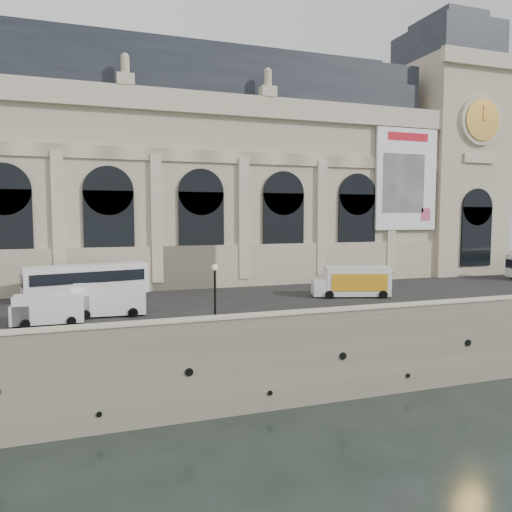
{
  "coord_description": "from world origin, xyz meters",
  "views": [
    {
      "loc": [
        -16.72,
        -33.35,
        14.46
      ],
      "look_at": [
        2.59,
        22.0,
        9.59
      ],
      "focal_mm": 35.0,
      "sensor_mm": 36.0,
      "label": 1
    }
  ],
  "objects_px": {
    "van_c": "(105,300)",
    "box_truck": "(353,282)",
    "van_b": "(45,309)",
    "bus_left": "(87,280)",
    "lamp_right": "(215,296)"
  },
  "relations": [
    {
      "from": "van_b",
      "to": "lamp_right",
      "type": "bearing_deg",
      "value": -22.84
    },
    {
      "from": "van_b",
      "to": "van_c",
      "type": "distance_m",
      "value": 4.86
    },
    {
      "from": "van_b",
      "to": "van_c",
      "type": "xyz_separation_m",
      "value": [
        4.52,
        1.78,
        0.19
      ]
    },
    {
      "from": "van_c",
      "to": "box_truck",
      "type": "distance_m",
      "value": 24.52
    },
    {
      "from": "bus_left",
      "to": "van_b",
      "type": "xyz_separation_m",
      "value": [
        -3.21,
        -10.93,
        -0.78
      ]
    },
    {
      "from": "van_c",
      "to": "box_truck",
      "type": "xyz_separation_m",
      "value": [
        24.45,
        1.81,
        0.2
      ]
    },
    {
      "from": "lamp_right",
      "to": "bus_left",
      "type": "bearing_deg",
      "value": 119.16
    },
    {
      "from": "bus_left",
      "to": "van_c",
      "type": "height_order",
      "value": "bus_left"
    },
    {
      "from": "bus_left",
      "to": "box_truck",
      "type": "relative_size",
      "value": 1.49
    },
    {
      "from": "van_c",
      "to": "lamp_right",
      "type": "bearing_deg",
      "value": -42.04
    },
    {
      "from": "van_b",
      "to": "lamp_right",
      "type": "relative_size",
      "value": 1.1
    },
    {
      "from": "bus_left",
      "to": "van_c",
      "type": "relative_size",
      "value": 1.95
    },
    {
      "from": "bus_left",
      "to": "van_b",
      "type": "relative_size",
      "value": 2.31
    },
    {
      "from": "van_b",
      "to": "lamp_right",
      "type": "xyz_separation_m",
      "value": [
        12.17,
        -5.13,
        1.19
      ]
    },
    {
      "from": "box_truck",
      "to": "lamp_right",
      "type": "relative_size",
      "value": 1.71
    }
  ]
}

